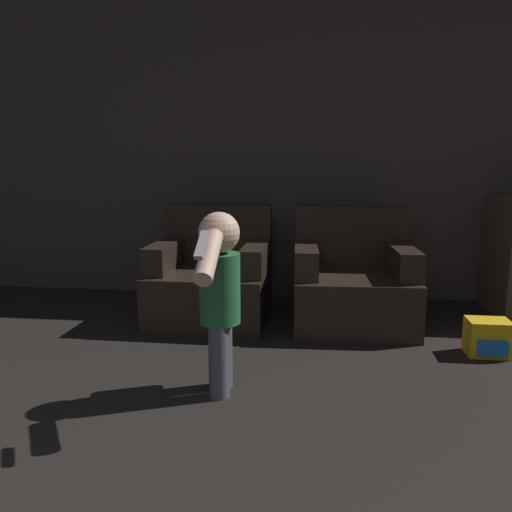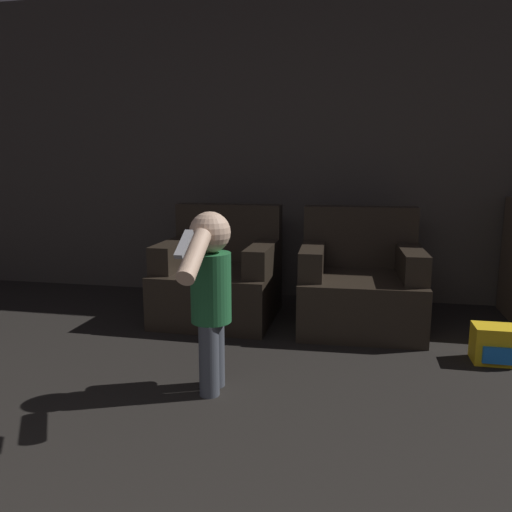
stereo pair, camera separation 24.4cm
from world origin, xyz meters
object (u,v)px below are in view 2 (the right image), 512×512
(armchair_right, at_px, (360,285))
(person_toddler, at_px, (210,288))
(toy_backpack, at_px, (495,345))
(armchair_left, at_px, (220,279))

(armchair_right, bearing_deg, person_toddler, -123.13)
(person_toddler, bearing_deg, toy_backpack, -66.74)
(armchair_left, bearing_deg, person_toddler, -75.89)
(armchair_right, relative_size, toy_backpack, 3.50)
(armchair_left, relative_size, armchair_right, 0.98)
(armchair_left, height_order, armchair_right, same)
(armchair_right, bearing_deg, toy_backpack, -37.40)
(armchair_right, xyz_separation_m, person_toddler, (-0.75, -1.25, 0.26))
(toy_backpack, bearing_deg, armchair_right, 144.84)
(armchair_left, xyz_separation_m, armchair_right, (1.05, -0.00, 0.00))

